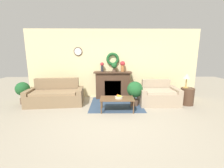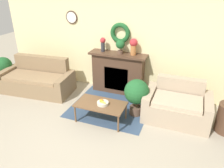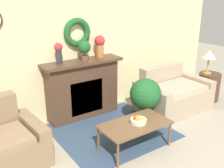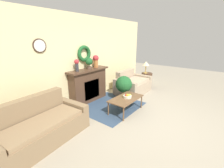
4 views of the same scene
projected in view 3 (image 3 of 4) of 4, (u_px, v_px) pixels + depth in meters
floor_rug at (111, 131)px, 4.43m from camera, size 1.80×1.67×0.01m
wall_back at (75, 43)px, 4.67m from camera, size 6.80×0.17×2.70m
fireplace at (83, 89)px, 4.79m from camera, size 1.46×0.41×1.08m
loveseat_right at (172, 95)px, 5.16m from camera, size 1.36×0.92×0.82m
coffee_table at (135, 126)px, 3.83m from camera, size 1.04×0.57×0.41m
fruit_bowl at (138, 120)px, 3.82m from camera, size 0.24×0.24×0.12m
side_table_by_loveseat at (209, 87)px, 5.60m from camera, size 0.45×0.45×0.59m
table_lamp at (209, 55)px, 5.38m from camera, size 0.28×0.28×0.50m
vase_on_mantel_left at (59, 52)px, 4.32m from camera, size 0.14×0.14×0.36m
vase_on_mantel_right at (100, 45)px, 4.74m from camera, size 0.19×0.19×0.40m
potted_plant_on_mantel at (84, 48)px, 4.56m from camera, size 0.22×0.22×0.35m
potted_plant_floor_by_loveseat at (145, 96)px, 4.50m from camera, size 0.54×0.54×0.84m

